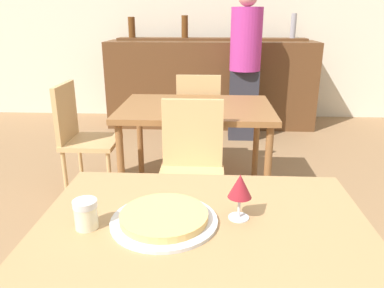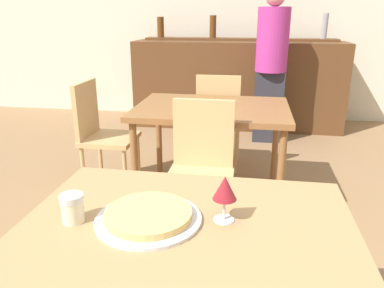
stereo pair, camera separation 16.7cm
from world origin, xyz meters
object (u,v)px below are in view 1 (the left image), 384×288
at_px(chair_far_side_left, 81,133).
at_px(pizza_tray, 164,218).
at_px(wine_glass, 240,187).
at_px(cheese_shaker, 86,214).
at_px(chair_far_side_front, 192,163).
at_px(person_standing, 245,61).
at_px(chair_far_side_back, 199,115).

distance_m(chair_far_side_left, pizza_tray, 1.86).
xyz_separation_m(chair_far_side_left, wine_glass, (1.11, -1.59, 0.33)).
distance_m(cheese_shaker, wine_glass, 0.50).
height_order(chair_far_side_front, person_standing, person_standing).
distance_m(chair_far_side_back, pizza_tray, 2.23).
height_order(chair_far_side_back, wine_glass, chair_far_side_back).
bearing_deg(chair_far_side_back, cheese_shaker, 83.02).
height_order(chair_far_side_left, person_standing, person_standing).
xyz_separation_m(chair_far_side_left, person_standing, (1.37, 1.51, 0.38)).
bearing_deg(chair_far_side_back, chair_far_side_left, 33.09).
height_order(cheese_shaker, person_standing, person_standing).
bearing_deg(pizza_tray, chair_far_side_left, 117.75).
bearing_deg(cheese_shaker, chair_far_side_back, 83.02).
bearing_deg(chair_far_side_back, chair_far_side_front, 90.00).
relative_size(pizza_tray, person_standing, 0.21).
bearing_deg(cheese_shaker, chair_far_side_left, 110.16).
xyz_separation_m(chair_far_side_front, pizza_tray, (-0.03, -1.05, 0.23)).
bearing_deg(chair_far_side_front, chair_far_side_left, 146.91).
bearing_deg(wine_glass, chair_far_side_back, 95.64).
relative_size(chair_far_side_back, cheese_shaker, 9.31).
xyz_separation_m(chair_far_side_back, cheese_shaker, (-0.28, -2.26, 0.26)).
height_order(chair_far_side_front, cheese_shaker, chair_far_side_front).
height_order(chair_far_side_left, cheese_shaker, chair_far_side_left).
distance_m(chair_far_side_left, wine_glass, 1.97).
relative_size(chair_far_side_back, wine_glass, 5.62).
bearing_deg(chair_far_side_front, cheese_shaker, -104.16).
xyz_separation_m(chair_far_side_front, person_standing, (0.47, 2.09, 0.38)).
xyz_separation_m(chair_far_side_left, pizza_tray, (0.86, -1.63, 0.23)).
relative_size(chair_far_side_front, person_standing, 0.54).
xyz_separation_m(person_standing, wine_glass, (-0.26, -3.10, -0.06)).
xyz_separation_m(cheese_shaker, wine_glass, (0.49, 0.09, 0.06)).
bearing_deg(chair_far_side_back, pizza_tray, 89.16).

